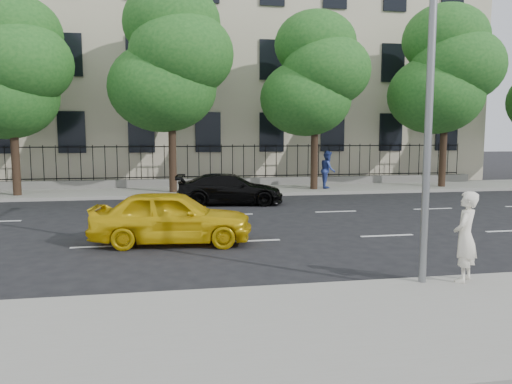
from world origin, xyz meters
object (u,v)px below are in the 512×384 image
(street_light, at_px, (418,18))
(woman_near, at_px, (465,237))
(yellow_taxi, at_px, (172,217))
(black_sedan, at_px, (230,189))

(street_light, relative_size, woman_near, 4.63)
(yellow_taxi, bearing_deg, street_light, -126.51)
(street_light, xyz_separation_m, yellow_taxi, (-4.67, 4.34, -4.42))
(street_light, relative_size, black_sedan, 1.82)
(woman_near, bearing_deg, yellow_taxi, -86.15)
(yellow_taxi, bearing_deg, woman_near, -125.89)
(street_light, distance_m, yellow_taxi, 7.75)
(street_light, height_order, black_sedan, street_light)
(street_light, distance_m, black_sedan, 12.48)
(yellow_taxi, bearing_deg, black_sedan, -12.74)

